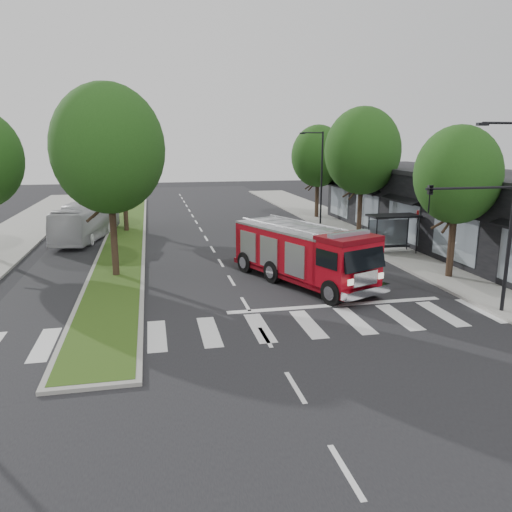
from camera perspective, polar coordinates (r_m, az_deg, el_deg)
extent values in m
plane|color=black|center=(22.70, -1.21, -5.53)|extent=(140.00, 140.00, 0.00)
cube|color=gray|center=(35.96, 15.61, 1.07)|extent=(5.00, 80.00, 0.15)
cube|color=gray|center=(39.84, -14.67, 2.25)|extent=(3.00, 50.00, 0.14)
cube|color=#254112|center=(39.83, -14.67, 2.35)|extent=(2.60, 49.50, 0.02)
cube|color=black|center=(37.86, 21.92, 4.91)|extent=(8.00, 30.00, 5.00)
cylinder|color=black|center=(32.26, 13.59, 1.98)|extent=(0.08, 0.08, 2.50)
cylinder|color=black|center=(33.55, 17.91, 2.13)|extent=(0.08, 0.08, 2.50)
cylinder|color=black|center=(33.33, 12.71, 2.37)|extent=(0.08, 0.08, 2.50)
cylinder|color=black|center=(34.58, 16.94, 2.50)|extent=(0.08, 0.08, 2.50)
cube|color=black|center=(33.20, 15.45, 4.46)|extent=(3.20, 1.60, 0.12)
cube|color=#8C99A5|center=(34.01, 14.79, 2.55)|extent=(2.80, 0.04, 1.80)
cube|color=black|center=(33.54, 15.25, 1.08)|extent=(2.40, 0.40, 0.08)
cylinder|color=black|center=(28.36, 21.42, 1.23)|extent=(0.36, 0.36, 3.74)
ellipsoid|color=#14330D|center=(27.91, 22.05, 8.60)|extent=(4.40, 4.40, 5.06)
cylinder|color=black|center=(38.74, 11.77, 5.29)|extent=(0.36, 0.36, 4.40)
ellipsoid|color=#14330D|center=(38.42, 12.07, 11.66)|extent=(5.60, 5.60, 6.44)
cylinder|color=black|center=(48.02, 6.98, 6.65)|extent=(0.36, 0.36, 3.96)
ellipsoid|color=#14330D|center=(47.75, 7.11, 11.27)|extent=(5.00, 5.00, 5.75)
cylinder|color=black|center=(27.66, -15.94, 2.29)|extent=(0.36, 0.36, 4.62)
ellipsoid|color=#14330D|center=(27.22, -16.54, 11.66)|extent=(5.80, 5.80, 6.67)
cylinder|color=black|center=(41.50, -14.72, 5.64)|extent=(0.36, 0.36, 4.40)
ellipsoid|color=#14330D|center=(41.20, -15.07, 11.57)|extent=(5.60, 5.60, 6.44)
cylinder|color=black|center=(23.06, 27.19, 3.55)|extent=(0.16, 0.16, 8.00)
cylinder|color=black|center=(22.29, 26.40, 13.46)|extent=(1.80, 0.10, 0.10)
cube|color=black|center=(21.75, 24.47, 13.55)|extent=(0.45, 0.20, 0.12)
cylinder|color=black|center=(21.70, 23.43, 7.15)|extent=(4.00, 0.10, 0.10)
imported|color=black|center=(20.75, 19.25, 6.16)|extent=(0.18, 0.22, 1.10)
cylinder|color=black|center=(43.74, 7.50, 8.68)|extent=(0.16, 0.16, 8.00)
cylinder|color=black|center=(43.34, 6.50, 13.83)|extent=(1.80, 0.10, 0.10)
cube|color=black|center=(43.07, 5.33, 13.79)|extent=(0.45, 0.20, 0.12)
cube|color=#60050C|center=(26.05, 5.22, -1.91)|extent=(5.90, 9.28, 0.27)
cube|color=maroon|center=(26.43, 4.09, 0.82)|extent=(5.08, 7.31, 2.13)
cube|color=maroon|center=(23.42, 10.44, -0.96)|extent=(3.19, 2.79, 2.24)
cube|color=#B2B2B7|center=(26.22, 4.13, 3.21)|extent=(5.08, 7.31, 0.13)
cylinder|color=#B2B2B7|center=(25.60, 2.46, 3.47)|extent=(2.56, 5.94, 0.11)
cylinder|color=#B2B2B7|center=(26.79, 5.74, 3.84)|extent=(2.56, 5.94, 0.11)
cube|color=silver|center=(22.88, 12.50, -4.02)|extent=(2.70, 1.41, 0.37)
cube|color=#8C99A5|center=(23.12, 10.59, 2.50)|extent=(2.31, 1.25, 0.19)
cylinder|color=black|center=(22.66, 8.70, -4.16)|extent=(0.79, 1.22, 1.17)
cylinder|color=black|center=(24.35, 12.92, -3.14)|extent=(0.79, 1.22, 1.17)
cylinder|color=black|center=(25.95, 1.94, -1.80)|extent=(0.79, 1.22, 1.17)
cylinder|color=black|center=(27.44, 6.05, -1.05)|extent=(0.79, 1.22, 1.17)
cylinder|color=black|center=(27.98, -1.17, -0.70)|extent=(0.79, 1.22, 1.17)
cylinder|color=black|center=(29.36, 2.81, -0.06)|extent=(0.79, 1.22, 1.17)
imported|color=silver|center=(39.69, -18.74, 3.87)|extent=(4.20, 10.20, 2.77)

